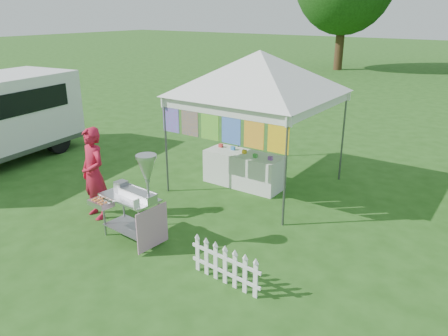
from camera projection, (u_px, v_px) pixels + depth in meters
The scene contains 6 objects.
ground at pixel (149, 250), 7.30m from camera, with size 120.00×120.00×0.00m, color #254F16.
canopy_main at pixel (260, 51), 8.97m from camera, with size 4.24×4.24×3.45m.
donut_cart at pixel (135, 191), 7.21m from camera, with size 1.22×0.76×1.63m.
vendor at pixel (94, 174), 8.19m from camera, with size 0.65×0.42×1.77m, color #BA1632.
picket_fence at pixel (225, 266), 6.32m from camera, with size 1.26×0.12×0.56m.
display_table at pixel (244, 169), 9.87m from camera, with size 1.80×0.70×0.76m, color white.
Camera 1 is at (4.69, -4.52, 3.79)m, focal length 35.00 mm.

